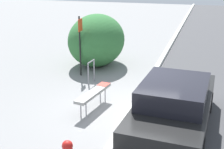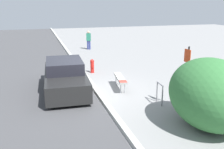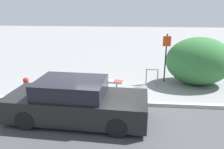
# 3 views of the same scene
# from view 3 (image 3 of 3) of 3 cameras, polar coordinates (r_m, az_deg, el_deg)

# --- Properties ---
(ground_plane) EXTENTS (60.00, 60.00, 0.00)m
(ground_plane) POSITION_cam_3_polar(r_m,az_deg,el_deg) (8.29, -2.31, -7.62)
(ground_plane) COLOR gray
(curb) EXTENTS (60.00, 0.20, 0.13)m
(curb) POSITION_cam_3_polar(r_m,az_deg,el_deg) (8.26, -2.32, -7.21)
(curb) COLOR #A8A8A3
(curb) RESTS_ON ground_plane
(bench) EXTENTS (1.71, 0.55, 0.56)m
(bench) POSITION_cam_3_polar(r_m,az_deg,el_deg) (9.16, -2.35, -1.71)
(bench) COLOR #99999E
(bench) RESTS_ON ground_plane
(bike_rack) EXTENTS (0.55, 0.09, 0.83)m
(bike_rack) POSITION_cam_3_polar(r_m,az_deg,el_deg) (9.96, 10.39, -0.35)
(bike_rack) COLOR gray
(bike_rack) RESTS_ON ground_plane
(sign_post) EXTENTS (0.36, 0.08, 2.30)m
(sign_post) POSITION_cam_3_polar(r_m,az_deg,el_deg) (10.47, 13.90, 5.30)
(sign_post) COLOR black
(sign_post) RESTS_ON ground_plane
(fire_hydrant) EXTENTS (0.36, 0.22, 0.77)m
(fire_hydrant) POSITION_cam_3_polar(r_m,az_deg,el_deg) (9.53, -21.43, -2.77)
(fire_hydrant) COLOR red
(fire_hydrant) RESTS_ON ground_plane
(shrub_hedge) EXTENTS (2.96, 2.31, 2.19)m
(shrub_hedge) POSITION_cam_3_polar(r_m,az_deg,el_deg) (10.75, 21.74, 3.27)
(shrub_hedge) COLOR #337038
(shrub_hedge) RESTS_ON ground_plane
(parked_car_near) EXTENTS (4.47, 1.95, 1.35)m
(parked_car_near) POSITION_cam_3_polar(r_m,az_deg,el_deg) (7.04, -9.38, -7.05)
(parked_car_near) COLOR black
(parked_car_near) RESTS_ON ground_plane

